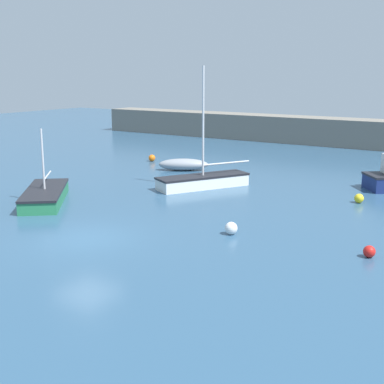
% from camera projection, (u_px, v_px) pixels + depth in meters
% --- Properties ---
extents(ground_plane, '(120.00, 120.00, 0.20)m').
position_uv_depth(ground_plane, '(86.00, 241.00, 22.13)').
color(ground_plane, '#2D5170').
extents(harbor_breakwater, '(54.20, 3.35, 2.51)m').
position_uv_depth(harbor_breakwater, '(345.00, 132.00, 49.47)').
color(harbor_breakwater, slate).
rests_on(harbor_breakwater, ground_plane).
extents(sailboat_tall_mast, '(4.07, 5.71, 7.09)m').
position_uv_depth(sailboat_tall_mast, '(203.00, 180.00, 31.75)').
color(sailboat_tall_mast, white).
rests_on(sailboat_tall_mast, ground_plane).
extents(open_tender_yellow, '(3.60, 2.84, 0.83)m').
position_uv_depth(open_tender_yellow, '(183.00, 165.00, 37.31)').
color(open_tender_yellow, gray).
rests_on(open_tender_yellow, ground_plane).
extents(sailboat_twin_hulled, '(5.05, 5.49, 3.89)m').
position_uv_depth(sailboat_twin_hulled, '(45.00, 195.00, 28.16)').
color(sailboat_twin_hulled, '#287A4C').
rests_on(sailboat_twin_hulled, ground_plane).
extents(mooring_buoy_white, '(0.54, 0.54, 0.54)m').
position_uv_depth(mooring_buoy_white, '(231.00, 228.00, 22.61)').
color(mooring_buoy_white, white).
rests_on(mooring_buoy_white, ground_plane).
extents(mooring_buoy_orange, '(0.52, 0.52, 0.52)m').
position_uv_depth(mooring_buoy_orange, '(152.00, 158.00, 41.11)').
color(mooring_buoy_orange, orange).
rests_on(mooring_buoy_orange, ground_plane).
extents(mooring_buoy_yellow, '(0.49, 0.49, 0.49)m').
position_uv_depth(mooring_buoy_yellow, '(359.00, 198.00, 28.06)').
color(mooring_buoy_yellow, yellow).
rests_on(mooring_buoy_yellow, ground_plane).
extents(mooring_buoy_red, '(0.46, 0.46, 0.46)m').
position_uv_depth(mooring_buoy_red, '(369.00, 252.00, 19.81)').
color(mooring_buoy_red, red).
rests_on(mooring_buoy_red, ground_plane).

